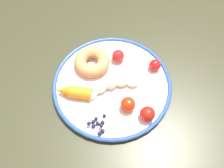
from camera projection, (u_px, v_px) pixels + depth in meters
The scene contains 11 objects.
ground_plane at pixel (118, 143), 1.41m from camera, with size 6.00×6.00×0.00m, color #3B3A42.
dining_table at pixel (123, 83), 0.82m from camera, with size 1.19×0.96×0.77m.
plate at pixel (112, 85), 0.71m from camera, with size 0.34×0.34×0.02m.
banana at pixel (112, 86), 0.69m from camera, with size 0.06×0.16×0.03m.
carrot_orange at pixel (74, 92), 0.67m from camera, with size 0.06×0.11×0.03m.
donut at pixel (92, 62), 0.72m from camera, with size 0.10×0.10×0.04m, color tan.
blueberry_pile at pixel (98, 125), 0.63m from camera, with size 0.06×0.05×0.02m.
tomato_near at pixel (147, 114), 0.64m from camera, with size 0.04×0.04×0.04m, color red.
tomato_mid at pixel (155, 65), 0.71m from camera, with size 0.03×0.03×0.03m, color red.
tomato_far at pixel (118, 56), 0.73m from camera, with size 0.04×0.04×0.04m, color red.
tomato_extra at pixel (128, 104), 0.65m from camera, with size 0.04×0.04×0.04m, color red.
Camera 1 is at (0.40, -0.12, 1.39)m, focal length 39.52 mm.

